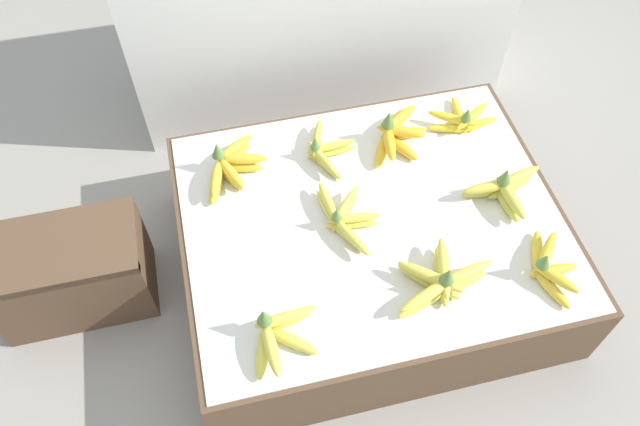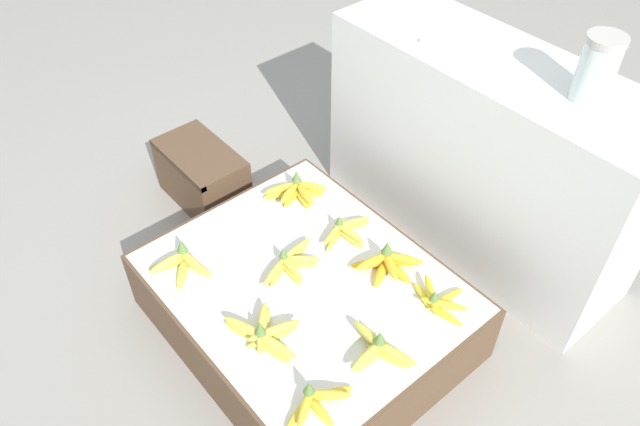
% 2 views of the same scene
% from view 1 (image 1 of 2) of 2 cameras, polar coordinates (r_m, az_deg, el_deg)
% --- Properties ---
extents(ground_plane, '(10.00, 10.00, 0.00)m').
position_cam_1_polar(ground_plane, '(1.83, 4.25, -4.97)').
color(ground_plane, gray).
extents(display_platform, '(0.99, 0.81, 0.25)m').
position_cam_1_polar(display_platform, '(1.72, 4.50, -2.82)').
color(display_platform, brown).
rests_on(display_platform, ground_plane).
extents(wooden_crate, '(0.39, 0.23, 0.26)m').
position_cam_1_polar(wooden_crate, '(1.79, -21.72, -5.05)').
color(wooden_crate, brown).
rests_on(wooden_crate, ground_plane).
extents(banana_bunch_front_left, '(0.18, 0.17, 0.11)m').
position_cam_1_polar(banana_bunch_front_left, '(1.42, -3.82, -10.94)').
color(banana_bunch_front_left, '#DBCC4C').
rests_on(banana_bunch_front_left, display_platform).
extents(banana_bunch_front_midright, '(0.26, 0.18, 0.10)m').
position_cam_1_polar(banana_bunch_front_midright, '(1.50, 10.94, -6.17)').
color(banana_bunch_front_midright, '#DBCC4C').
rests_on(banana_bunch_front_midright, display_platform).
extents(banana_bunch_front_right, '(0.13, 0.23, 0.10)m').
position_cam_1_polar(banana_bunch_front_right, '(1.60, 20.17, -4.64)').
color(banana_bunch_front_right, gold).
rests_on(banana_bunch_front_right, display_platform).
extents(banana_bunch_middle_midleft, '(0.15, 0.25, 0.08)m').
position_cam_1_polar(banana_bunch_middle_midleft, '(1.59, 2.18, -0.41)').
color(banana_bunch_middle_midleft, '#DBCC4C').
rests_on(banana_bunch_middle_midleft, display_platform).
extents(banana_bunch_middle_right, '(0.23, 0.16, 0.10)m').
position_cam_1_polar(banana_bunch_middle_right, '(1.70, 16.43, 2.10)').
color(banana_bunch_middle_right, gold).
rests_on(banana_bunch_middle_right, display_platform).
extents(banana_bunch_back_left, '(0.18, 0.20, 0.10)m').
position_cam_1_polar(banana_bunch_back_left, '(1.70, -8.23, 4.22)').
color(banana_bunch_back_left, gold).
rests_on(banana_bunch_back_left, display_platform).
extents(banana_bunch_back_midleft, '(0.14, 0.22, 0.08)m').
position_cam_1_polar(banana_bunch_back_midleft, '(1.73, 0.32, 5.83)').
color(banana_bunch_back_midleft, gold).
rests_on(banana_bunch_back_midleft, display_platform).
extents(banana_bunch_back_midright, '(0.19, 0.22, 0.11)m').
position_cam_1_polar(banana_bunch_back_midright, '(1.77, 6.89, 7.19)').
color(banana_bunch_back_midright, gold).
rests_on(banana_bunch_back_midright, display_platform).
extents(banana_bunch_back_right, '(0.21, 0.16, 0.09)m').
position_cam_1_polar(banana_bunch_back_right, '(1.85, 12.91, 8.30)').
color(banana_bunch_back_right, yellow).
rests_on(banana_bunch_back_right, display_platform).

